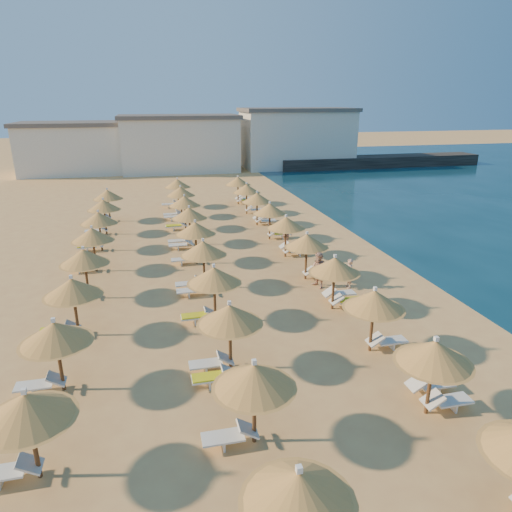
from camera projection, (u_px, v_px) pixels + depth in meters
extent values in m
plane|color=#DDAA61|center=(253.00, 312.00, 20.89)|extent=(220.00, 220.00, 0.00)
cube|color=black|center=(379.00, 161.00, 65.79)|extent=(30.05, 4.43, 1.50)
cube|color=white|center=(83.00, 150.00, 59.47)|extent=(15.00, 8.00, 6.00)
cube|color=#59514C|center=(79.00, 124.00, 58.41)|extent=(15.60, 8.48, 0.50)
cube|color=white|center=(180.00, 145.00, 60.99)|extent=(15.00, 8.00, 6.80)
cube|color=#59514C|center=(178.00, 117.00, 59.80)|extent=(15.60, 8.48, 0.50)
cube|color=white|center=(296.00, 140.00, 64.48)|extent=(15.00, 8.00, 7.60)
cube|color=#59514C|center=(297.00, 110.00, 63.16)|extent=(15.60, 8.48, 0.50)
cylinder|color=brown|center=(430.00, 385.00, 13.86)|extent=(0.12, 0.12, 2.05)
cone|color=#AD7532|center=(434.00, 352.00, 13.48)|extent=(2.19, 2.19, 0.73)
cone|color=#AD7532|center=(433.00, 361.00, 13.58)|extent=(2.36, 2.36, 0.12)
cube|color=white|center=(436.00, 339.00, 13.34)|extent=(0.12, 0.12, 0.14)
cylinder|color=brown|center=(372.00, 327.00, 17.38)|extent=(0.12, 0.12, 2.05)
cone|color=#AD7532|center=(374.00, 299.00, 17.01)|extent=(2.19, 2.19, 0.73)
cone|color=#AD7532|center=(374.00, 307.00, 17.11)|extent=(2.36, 2.36, 0.12)
cube|color=white|center=(375.00, 289.00, 16.87)|extent=(0.12, 0.12, 0.14)
cylinder|color=brown|center=(333.00, 288.00, 20.90)|extent=(0.12, 0.12, 2.05)
cone|color=#AD7532|center=(335.00, 265.00, 20.53)|extent=(2.19, 2.19, 0.73)
cone|color=#AD7532|center=(334.00, 271.00, 20.63)|extent=(2.36, 2.36, 0.12)
cube|color=white|center=(335.00, 256.00, 20.39)|extent=(0.12, 0.12, 0.14)
cylinder|color=brown|center=(306.00, 261.00, 24.42)|extent=(0.12, 0.12, 2.05)
cone|color=#AD7532|center=(307.00, 241.00, 24.05)|extent=(2.19, 2.19, 0.73)
cone|color=#AD7532|center=(307.00, 246.00, 24.15)|extent=(2.36, 2.36, 0.12)
cube|color=white|center=(307.00, 233.00, 23.91)|extent=(0.12, 0.12, 0.14)
cylinder|color=brown|center=(286.00, 241.00, 27.95)|extent=(0.12, 0.12, 2.05)
cone|color=#AD7532|center=(286.00, 223.00, 27.58)|extent=(2.19, 2.19, 0.73)
cone|color=#AD7532|center=(286.00, 228.00, 27.67)|extent=(2.36, 2.36, 0.12)
cube|color=white|center=(286.00, 216.00, 27.43)|extent=(0.12, 0.12, 0.14)
cylinder|color=brown|center=(270.00, 225.00, 31.47)|extent=(0.12, 0.12, 2.05)
cone|color=#AD7532|center=(270.00, 209.00, 31.10)|extent=(2.19, 2.19, 0.73)
cone|color=#AD7532|center=(270.00, 213.00, 31.20)|extent=(2.36, 2.36, 0.12)
cube|color=white|center=(270.00, 202.00, 30.96)|extent=(0.12, 0.12, 0.14)
cylinder|color=brown|center=(257.00, 212.00, 34.99)|extent=(0.12, 0.12, 2.05)
cone|color=#AD7532|center=(257.00, 198.00, 34.62)|extent=(2.19, 2.19, 0.73)
cone|color=#AD7532|center=(257.00, 201.00, 34.72)|extent=(2.36, 2.36, 0.12)
cube|color=white|center=(257.00, 192.00, 34.48)|extent=(0.12, 0.12, 0.14)
cylinder|color=brown|center=(247.00, 202.00, 38.52)|extent=(0.12, 0.12, 2.05)
cone|color=#AD7532|center=(247.00, 188.00, 38.14)|extent=(2.19, 2.19, 0.73)
cone|color=#AD7532|center=(247.00, 192.00, 38.24)|extent=(2.36, 2.36, 0.12)
cube|color=white|center=(247.00, 183.00, 38.00)|extent=(0.12, 0.12, 0.14)
cylinder|color=brown|center=(238.00, 193.00, 42.04)|extent=(0.12, 0.12, 2.05)
cone|color=#AD7532|center=(238.00, 181.00, 41.67)|extent=(2.19, 2.19, 0.73)
cone|color=#AD7532|center=(238.00, 184.00, 41.77)|extent=(2.36, 2.36, 0.12)
cube|color=white|center=(238.00, 176.00, 41.53)|extent=(0.12, 0.12, 0.14)
cone|color=#AD7532|center=(298.00, 487.00, 8.79)|extent=(2.19, 2.19, 0.73)
cone|color=#AD7532|center=(298.00, 499.00, 8.88)|extent=(2.36, 2.36, 0.12)
cube|color=white|center=(299.00, 469.00, 8.64)|extent=(0.12, 0.12, 0.14)
cylinder|color=brown|center=(254.00, 411.00, 12.68)|extent=(0.12, 0.12, 2.05)
cone|color=#AD7532|center=(254.00, 376.00, 12.31)|extent=(2.19, 2.19, 0.73)
cone|color=#AD7532|center=(254.00, 386.00, 12.41)|extent=(2.36, 2.36, 0.12)
cube|color=white|center=(254.00, 362.00, 12.17)|extent=(0.12, 0.12, 0.14)
cylinder|color=brown|center=(230.00, 343.00, 16.20)|extent=(0.12, 0.12, 2.05)
cone|color=#AD7532|center=(230.00, 314.00, 15.83)|extent=(2.19, 2.19, 0.73)
cone|color=#AD7532|center=(230.00, 322.00, 15.93)|extent=(2.36, 2.36, 0.12)
cube|color=white|center=(229.00, 303.00, 15.69)|extent=(0.12, 0.12, 0.14)
cylinder|color=brown|center=(215.00, 300.00, 19.73)|extent=(0.12, 0.12, 2.05)
cone|color=#AD7532|center=(214.00, 275.00, 19.35)|extent=(2.19, 2.19, 0.73)
cone|color=#AD7532|center=(214.00, 282.00, 19.45)|extent=(2.36, 2.36, 0.12)
cube|color=white|center=(214.00, 266.00, 19.21)|extent=(0.12, 0.12, 0.14)
cylinder|color=brown|center=(204.00, 269.00, 23.25)|extent=(0.12, 0.12, 2.05)
cone|color=#AD7532|center=(203.00, 248.00, 22.88)|extent=(2.19, 2.19, 0.73)
cone|color=#AD7532|center=(203.00, 254.00, 22.98)|extent=(2.36, 2.36, 0.12)
cube|color=white|center=(203.00, 240.00, 22.74)|extent=(0.12, 0.12, 0.14)
cylinder|color=brown|center=(196.00, 247.00, 26.77)|extent=(0.12, 0.12, 2.05)
cone|color=#AD7532|center=(195.00, 228.00, 26.40)|extent=(2.19, 2.19, 0.73)
cone|color=#AD7532|center=(195.00, 233.00, 26.50)|extent=(2.36, 2.36, 0.12)
cube|color=white|center=(195.00, 221.00, 26.26)|extent=(0.12, 0.12, 0.14)
cylinder|color=brown|center=(190.00, 230.00, 30.29)|extent=(0.12, 0.12, 2.05)
cone|color=#AD7532|center=(189.00, 213.00, 29.92)|extent=(2.19, 2.19, 0.73)
cone|color=#AD7532|center=(189.00, 217.00, 30.02)|extent=(2.36, 2.36, 0.12)
cube|color=white|center=(189.00, 206.00, 29.78)|extent=(0.12, 0.12, 0.14)
cylinder|color=brown|center=(185.00, 216.00, 33.82)|extent=(0.12, 0.12, 2.05)
cone|color=#AD7532|center=(184.00, 201.00, 33.45)|extent=(2.19, 2.19, 0.73)
cone|color=#AD7532|center=(185.00, 205.00, 33.55)|extent=(2.36, 2.36, 0.12)
cube|color=white|center=(184.00, 195.00, 33.30)|extent=(0.12, 0.12, 0.14)
cylinder|color=brown|center=(181.00, 205.00, 37.34)|extent=(0.12, 0.12, 2.05)
cone|color=#AD7532|center=(181.00, 191.00, 36.97)|extent=(2.19, 2.19, 0.73)
cone|color=#AD7532|center=(181.00, 195.00, 37.07)|extent=(2.36, 2.36, 0.12)
cube|color=white|center=(180.00, 186.00, 36.83)|extent=(0.12, 0.12, 0.14)
cylinder|color=brown|center=(178.00, 196.00, 40.86)|extent=(0.12, 0.12, 2.05)
cone|color=#AD7532|center=(177.00, 183.00, 40.49)|extent=(2.19, 2.19, 0.73)
cone|color=#AD7532|center=(178.00, 187.00, 40.59)|extent=(2.36, 2.36, 0.12)
cube|color=white|center=(177.00, 178.00, 40.35)|extent=(0.12, 0.12, 0.14)
cylinder|color=brown|center=(34.00, 444.00, 11.46)|extent=(0.12, 0.12, 2.05)
cone|color=#AD7532|center=(27.00, 406.00, 11.09)|extent=(2.19, 2.19, 0.73)
cone|color=#AD7532|center=(29.00, 417.00, 11.19)|extent=(2.36, 2.36, 0.12)
cube|color=white|center=(24.00, 391.00, 10.95)|extent=(0.12, 0.12, 0.14)
cylinder|color=brown|center=(60.00, 363.00, 14.98)|extent=(0.12, 0.12, 2.05)
cone|color=#AD7532|center=(55.00, 332.00, 14.61)|extent=(2.19, 2.19, 0.73)
cone|color=#AD7532|center=(56.00, 341.00, 14.71)|extent=(2.36, 2.36, 0.12)
cube|color=white|center=(53.00, 320.00, 14.47)|extent=(0.12, 0.12, 0.14)
cylinder|color=brown|center=(76.00, 313.00, 18.51)|extent=(0.12, 0.12, 2.05)
cone|color=#AD7532|center=(72.00, 287.00, 18.13)|extent=(2.19, 2.19, 0.73)
cone|color=#AD7532|center=(73.00, 294.00, 18.23)|extent=(2.36, 2.36, 0.12)
cube|color=white|center=(71.00, 277.00, 17.99)|extent=(0.12, 0.12, 0.14)
cylinder|color=brown|center=(87.00, 279.00, 22.03)|extent=(0.12, 0.12, 2.05)
cone|color=#AD7532|center=(84.00, 256.00, 21.66)|extent=(2.19, 2.19, 0.73)
cone|color=#AD7532|center=(85.00, 262.00, 21.76)|extent=(2.36, 2.36, 0.12)
cube|color=white|center=(83.00, 248.00, 21.52)|extent=(0.12, 0.12, 0.14)
cylinder|color=brown|center=(95.00, 254.00, 25.55)|extent=(0.12, 0.12, 2.05)
cone|color=#AD7532|center=(92.00, 234.00, 25.18)|extent=(2.19, 2.19, 0.73)
cone|color=#AD7532|center=(93.00, 240.00, 25.28)|extent=(2.36, 2.36, 0.12)
cube|color=white|center=(91.00, 227.00, 25.04)|extent=(0.12, 0.12, 0.14)
cylinder|color=brown|center=(101.00, 235.00, 29.08)|extent=(0.12, 0.12, 2.05)
cone|color=#AD7532|center=(99.00, 218.00, 28.70)|extent=(2.19, 2.19, 0.73)
cone|color=#AD7532|center=(99.00, 222.00, 28.80)|extent=(2.36, 2.36, 0.12)
cube|color=white|center=(98.00, 211.00, 28.56)|extent=(0.12, 0.12, 0.14)
cylinder|color=brown|center=(105.00, 220.00, 32.60)|extent=(0.12, 0.12, 2.05)
cone|color=#AD7532|center=(104.00, 205.00, 32.23)|extent=(2.19, 2.19, 0.73)
cone|color=#AD7532|center=(104.00, 209.00, 32.33)|extent=(2.36, 2.36, 0.12)
cube|color=white|center=(103.00, 199.00, 32.09)|extent=(0.12, 0.12, 0.14)
cylinder|color=brown|center=(109.00, 209.00, 36.12)|extent=(0.12, 0.12, 2.05)
cone|color=#AD7532|center=(108.00, 194.00, 35.75)|extent=(2.19, 2.19, 0.73)
cone|color=#AD7532|center=(108.00, 198.00, 35.85)|extent=(2.36, 2.36, 0.12)
cube|color=white|center=(107.00, 189.00, 35.61)|extent=(0.12, 0.12, 0.14)
cube|color=white|center=(452.00, 400.00, 14.28)|extent=(1.19, 0.58, 0.06)
cube|color=white|center=(452.00, 404.00, 14.33)|extent=(0.06, 0.52, 0.32)
cube|color=white|center=(433.00, 399.00, 14.08)|extent=(0.58, 0.58, 0.40)
cube|color=white|center=(436.00, 383.00, 15.11)|extent=(1.19, 0.58, 0.06)
cube|color=white|center=(435.00, 388.00, 15.16)|extent=(0.06, 0.52, 0.32)
cube|color=white|center=(417.00, 383.00, 14.91)|extent=(0.58, 0.58, 0.40)
cube|color=white|center=(223.00, 437.00, 12.72)|extent=(1.19, 0.58, 0.06)
cube|color=white|center=(223.00, 442.00, 12.77)|extent=(0.06, 0.52, 0.32)
cube|color=white|center=(248.00, 429.00, 12.82)|extent=(0.58, 0.58, 0.40)
cube|color=white|center=(391.00, 340.00, 17.80)|extent=(1.19, 0.58, 0.06)
cube|color=white|center=(391.00, 344.00, 17.85)|extent=(0.06, 0.52, 0.32)
cube|color=white|center=(375.00, 339.00, 17.60)|extent=(0.58, 0.58, 0.40)
cube|color=white|center=(206.00, 364.00, 16.24)|extent=(1.19, 0.58, 0.06)
cube|color=white|center=(206.00, 368.00, 16.29)|extent=(0.06, 0.52, 0.32)
cube|color=white|center=(225.00, 358.00, 16.35)|extent=(0.58, 0.58, 0.40)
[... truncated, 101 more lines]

